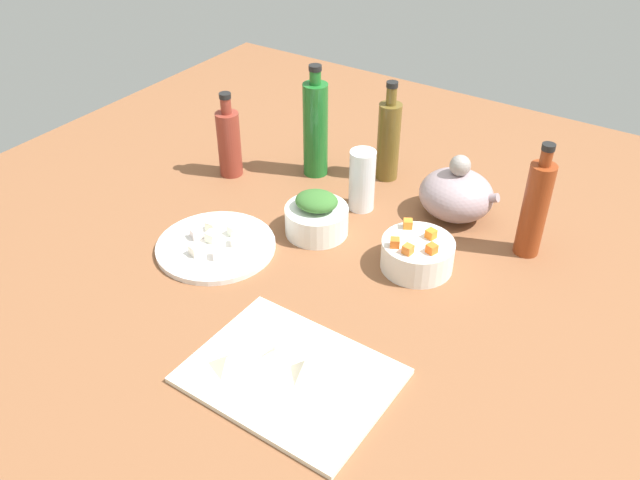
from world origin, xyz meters
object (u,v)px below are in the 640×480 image
bottle_1 (535,208)px  bottle_2 (315,128)px  bowl_greens (317,220)px  bottle_0 (389,139)px  plate_tofu (216,246)px  teapot (456,194)px  cutting_board (290,376)px  drinking_glass_0 (362,180)px  bowl_carrots (417,254)px  bottle_3 (229,142)px

bottle_1 → bottle_2: bearing=176.4°
bowl_greens → bottle_0: bottle_0 is taller
plate_tofu → bottle_0: size_ratio=1.01×
teapot → plate_tofu: bearing=-133.0°
bottle_0 → bottle_1: 40.66cm
plate_tofu → teapot: 53.50cm
teapot → cutting_board: bearing=-92.3°
bottle_0 → bottle_1: bearing=-16.0°
bottle_2 → drinking_glass_0: (17.54, -7.58, -4.99)cm
bowl_greens → bottle_1: (40.19, 18.02, 7.72)cm
bottle_0 → bottle_2: bearing=-153.5°
bottle_0 → bottle_1: (39.09, -11.20, 0.51)cm
bowl_greens → bottle_1: bearing=24.2°
plate_tofu → bottle_1: bottle_1 is taller
bowl_greens → drinking_glass_0: 14.73cm
bowl_carrots → bottle_2: (-38.09, 20.57, 9.05)cm
plate_tofu → drinking_glass_0: 35.60cm
bowl_carrots → bottle_3: size_ratio=0.69×
bowl_greens → bowl_carrots: size_ratio=0.94×
bowl_carrots → bottle_1: bottle_1 is taller
bottle_0 → drinking_glass_0: size_ratio=1.72×
cutting_board → bottle_1: 59.99cm
bowl_greens → teapot: teapot is taller
bottle_1 → bottle_2: (-54.75, 3.40, 1.36)cm
cutting_board → bowl_greens: bowl_greens is taller
bottle_0 → drinking_glass_0: bottle_0 is taller
cutting_board → bottle_2: bearing=120.2°
teapot → bottle_1: size_ratio=0.72×
cutting_board → bottle_0: bottle_0 is taller
bottle_2 → bottle_0: bearing=26.5°
bowl_greens → drinking_glass_0: bearing=77.8°
bottle_3 → drinking_glass_0: (34.69, 4.24, -1.60)cm
bowl_carrots → drinking_glass_0: drinking_glass_0 is taller
drinking_glass_0 → bowl_greens: bearing=-102.2°
bottle_1 → bowl_carrots: bearing=-134.1°
bowl_greens → drinking_glass_0: (2.98, 13.84, 4.08)cm
bowl_carrots → drinking_glass_0: size_ratio=1.02×
plate_tofu → bottle_1: (54.40, 34.67, 10.17)cm
bottle_2 → drinking_glass_0: size_ratio=1.93×
bottle_0 → bottle_3: 38.26cm
cutting_board → plate_tofu: bearing=148.5°
teapot → bottle_1: bottle_1 is taller
bottle_0 → bottle_3: (-32.81, -19.62, -1.53)cm
bowl_carrots → bottle_3: bottle_3 is taller
bowl_carrots → bottle_3: (-55.24, 8.75, 5.65)cm
teapot → drinking_glass_0: (-19.14, -8.46, 1.40)cm
cutting_board → plate_tofu: plate_tofu is taller
teapot → bottle_2: bearing=-178.6°
bowl_carrots → teapot: bearing=93.8°
bottle_1 → bottle_2: 54.87cm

